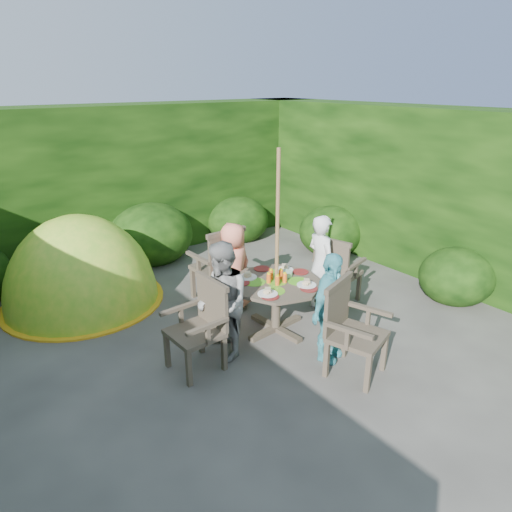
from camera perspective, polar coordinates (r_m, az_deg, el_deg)
ground at (r=5.14m, az=-2.78°, el=-12.74°), size 60.00×60.00×0.00m
hedge_enclosure at (r=5.67m, az=-10.67°, el=4.21°), size 9.00×9.00×2.50m
patio_table at (r=5.42m, az=2.58°, el=-4.19°), size 1.21×1.21×0.78m
parasol_pole at (r=5.21m, az=2.65°, el=1.29°), size 0.05×0.05×2.20m
garden_chair_right at (r=6.19m, az=9.94°, el=-1.70°), size 0.62×0.66×0.93m
garden_chair_left at (r=4.82m, az=-6.91°, el=-8.48°), size 0.53×0.58×0.93m
garden_chair_back at (r=6.17m, az=-4.55°, el=-0.99°), size 0.64×0.58×1.02m
garden_chair_front at (r=4.79m, az=11.69°, el=-8.75°), size 0.71×0.66×0.96m
child_right at (r=5.92m, az=8.12°, el=-1.03°), size 0.36×0.51×1.31m
child_left at (r=4.90m, az=-4.17°, el=-5.72°), size 0.63×0.73×1.31m
child_back at (r=5.95m, az=-2.83°, el=-1.37°), size 0.62×0.45×1.18m
child_front at (r=4.91m, az=9.14°, el=-6.43°), size 0.78×0.54×1.23m
dome_tent at (r=6.76m, az=-20.56°, el=-5.37°), size 2.57×2.57×2.45m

